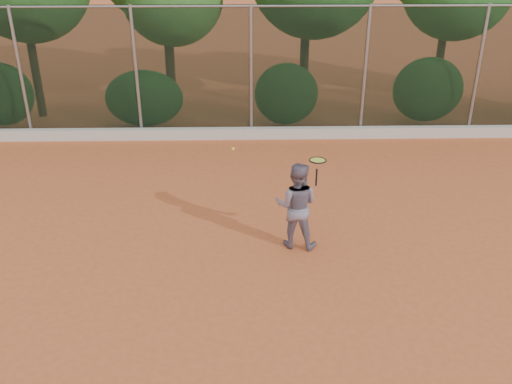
{
  "coord_description": "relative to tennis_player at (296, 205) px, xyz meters",
  "views": [
    {
      "loc": [
        -0.19,
        -7.77,
        5.6
      ],
      "look_at": [
        0.0,
        1.0,
        1.25
      ],
      "focal_mm": 40.0,
      "sensor_mm": 36.0,
      "label": 1
    }
  ],
  "objects": [
    {
      "name": "chainlink_fence",
      "position": [
        -0.73,
        5.7,
        1.03
      ],
      "size": [
        24.09,
        0.09,
        3.5
      ],
      "color": "black",
      "rests_on": "ground"
    },
    {
      "name": "tennis_racket",
      "position": [
        0.32,
        -0.15,
        0.91
      ],
      "size": [
        0.36,
        0.36,
        0.52
      ],
      "color": "black",
      "rests_on": "ground"
    },
    {
      "name": "tennis_ball_in_flight",
      "position": [
        -1.13,
        0.39,
        0.95
      ],
      "size": [
        0.06,
        0.06,
        0.06
      ],
      "color": "yellow",
      "rests_on": "ground"
    },
    {
      "name": "ground",
      "position": [
        -0.73,
        -1.3,
        -0.82
      ],
      "size": [
        80.0,
        80.0,
        0.0
      ],
      "primitive_type": "plane",
      "color": "#C75C2F",
      "rests_on": "ground"
    },
    {
      "name": "concrete_curb",
      "position": [
        -0.73,
        5.52,
        -0.67
      ],
      "size": [
        24.0,
        0.2,
        0.3
      ],
      "primitive_type": "cube",
      "color": "beige",
      "rests_on": "ground"
    },
    {
      "name": "tennis_player",
      "position": [
        0.0,
        0.0,
        0.0
      ],
      "size": [
        0.92,
        0.78,
        1.65
      ],
      "primitive_type": "imported",
      "rotation": [
        0.0,
        0.0,
        2.92
      ],
      "color": "slate",
      "rests_on": "ground"
    }
  ]
}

